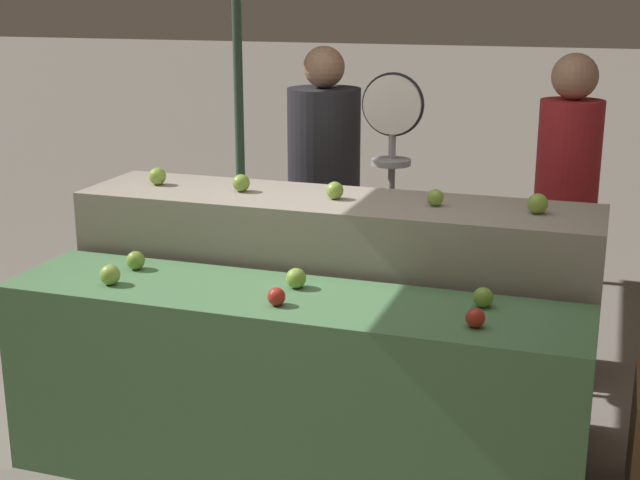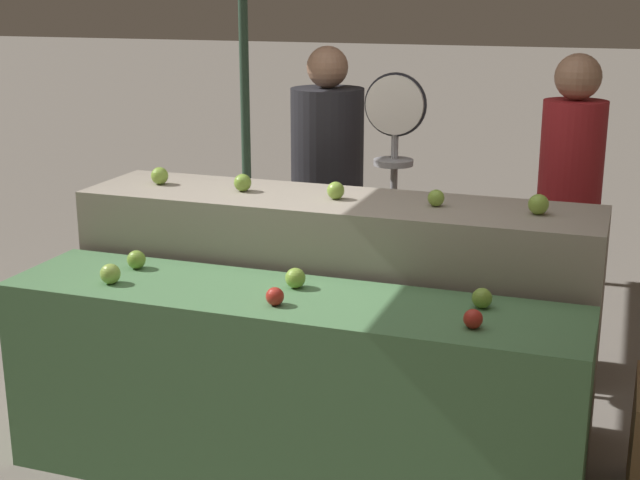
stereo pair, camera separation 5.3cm
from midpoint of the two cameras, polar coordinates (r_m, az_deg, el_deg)
name	(u,v)px [view 2 (the right image)]	position (r m, az deg, el deg)	size (l,w,h in m)	color
display_counter_front	(288,391)	(3.67, -1.67, -9.65)	(2.35, 0.55, 0.82)	#4C7A4C
display_counter_back	(335,312)	(4.14, 1.32, -4.66)	(2.35, 0.55, 1.09)	gray
apple_front_0	(110,274)	(3.73, -12.88, -2.12)	(0.08, 0.08, 0.08)	#8EB247
apple_front_1	(274,296)	(3.40, -2.49, -3.62)	(0.07, 0.07, 0.07)	#AD281E
apple_front_2	(473,319)	(3.22, 10.24, -4.99)	(0.07, 0.07, 0.07)	#AD281E
apple_front_3	(136,260)	(3.91, -11.29, -1.24)	(0.08, 0.08, 0.08)	#7AA338
apple_front_4	(296,278)	(3.58, -1.11, -2.45)	(0.08, 0.08, 0.08)	#84AD3D
apple_front_5	(482,298)	(3.42, 10.77, -3.67)	(0.08, 0.08, 0.08)	#7AA338
apple_back_0	(160,176)	(4.33, -9.88, 4.07)	(0.08, 0.08, 0.08)	#84AD3D
apple_back_1	(243,183)	(4.13, -4.61, 3.67)	(0.08, 0.08, 0.08)	#7AA338
apple_back_2	(336,190)	(3.96, 1.40, 3.19)	(0.08, 0.08, 0.08)	#84AD3D
apple_back_3	(436,198)	(3.87, 7.83, 2.68)	(0.07, 0.07, 0.07)	#84AD3D
apple_back_4	(538,204)	(3.80, 14.20, 2.23)	(0.09, 0.09, 0.09)	#84AD3D
produce_scale	(394,157)	(4.50, 5.10, 5.31)	(0.32, 0.20, 1.59)	#99999E
person_vendor_at_scale	(327,180)	(4.92, 0.77, 3.84)	(0.41, 0.41, 1.70)	#2D2D38
person_customer_left	(569,197)	(4.57, 15.96, 2.64)	(0.33, 0.33, 1.70)	#2D2D38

